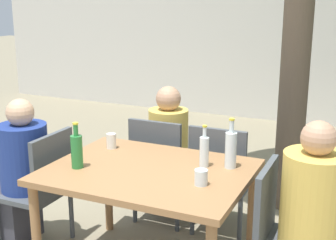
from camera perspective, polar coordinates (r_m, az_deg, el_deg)
cafe_building_wall at (r=7.03m, az=14.24°, el=11.04°), size 10.00×0.08×2.80m
dining_table_front at (r=3.02m, az=-2.37°, el=-7.48°), size 1.27×0.98×0.75m
patio_chair_0 at (r=3.53m, az=-15.12°, el=-7.54°), size 0.44×0.44×0.89m
patio_chair_1 at (r=2.85m, az=13.90°, el=-13.15°), size 0.44×0.44×0.89m
patio_chair_2 at (r=3.79m, az=-0.88°, el=-5.46°), size 0.44×0.44×0.89m
patio_chair_3 at (r=3.61m, az=6.47°, el=-6.58°), size 0.44×0.44×0.89m
person_seated_0 at (r=3.68m, az=-18.00°, el=-6.87°), size 0.58×0.36×1.12m
person_seated_1 at (r=2.81m, az=18.71°, el=-13.23°), size 0.58×0.36×1.18m
person_seated_2 at (r=4.00m, az=0.59°, el=-4.45°), size 0.33×0.56×1.12m
green_bottle_0 at (r=3.03m, az=-11.06°, el=-3.65°), size 0.07×0.07×0.30m
water_bottle_1 at (r=2.99m, az=7.67°, el=-3.50°), size 0.07×0.07×0.33m
water_bottle_2 at (r=3.00m, az=4.44°, el=-3.75°), size 0.06×0.06×0.28m
drinking_glass_0 at (r=2.74m, az=4.05°, el=-6.99°), size 0.08×0.08×0.09m
drinking_glass_1 at (r=3.39m, az=-6.92°, el=-2.56°), size 0.07×0.07×0.11m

